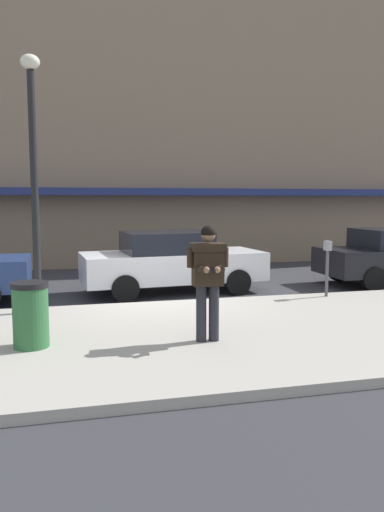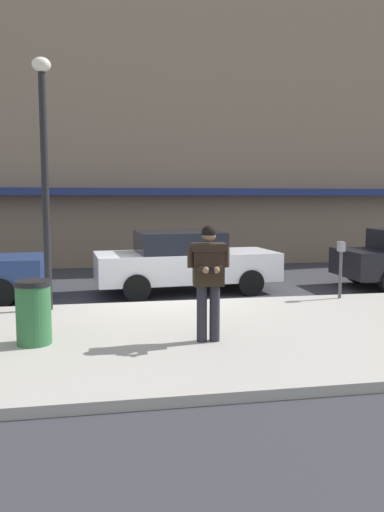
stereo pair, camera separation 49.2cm
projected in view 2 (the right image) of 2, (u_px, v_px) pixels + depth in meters
ground_plane at (165, 305)px, 11.07m from camera, size 80.00×80.00×0.00m
sidewalk at (245, 334)px, 8.45m from camera, size 32.00×5.30×0.14m
curb_paint_line at (209, 303)px, 11.30m from camera, size 28.00×0.12×0.01m
storefront_facade at (162, 73)px, 18.76m from camera, size 28.00×4.70×14.21m
parked_sedan_mid at (185, 261)px, 12.54m from camera, size 4.63×2.20×1.54m
man_texting_on_phone at (209, 271)px, 7.63m from camera, size 0.65×0.60×1.81m
street_lamp_post at (44, 158)px, 9.65m from camera, size 0.36×0.36×4.88m
parking_meter at (341, 261)px, 11.06m from camera, size 0.12×0.18×1.27m
trash_bin at (34, 312)px, 7.56m from camera, size 0.55×0.55×0.98m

